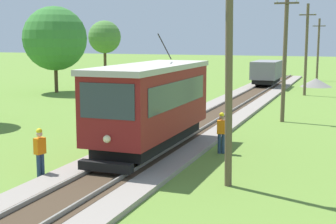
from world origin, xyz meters
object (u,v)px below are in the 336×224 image
Objects in this scene: utility_pole_near_tram at (229,70)px; utility_pole_mid at (285,53)px; tree_right_far at (105,37)px; freight_car at (267,72)px; red_tram at (151,103)px; utility_pole_distant at (318,49)px; tree_right_near at (55,39)px; track_worker at (40,150)px; gravel_pile at (316,82)px; utility_pole_far at (306,49)px; second_worker at (221,131)px.

utility_pole_near_tram is 13.87m from utility_pole_mid.
freight_car is at bearing -0.16° from tree_right_far.
red_tram is at bearing -111.67° from utility_pole_mid.
utility_pole_distant is 0.92× the size of tree_right_near.
track_worker is at bearing -65.84° from tree_right_far.
red_tram is 32.84m from gravel_pile.
gravel_pile is at bearing 32.26° from tree_right_near.
red_tram is at bearing 140.13° from utility_pole_near_tram.
utility_pole_near_tram is 4.26× the size of track_worker.
utility_pole_far is 1.01× the size of tree_right_near.
utility_pole_mid reaches higher than gravel_pile.
freight_car is 2.91× the size of second_worker.
tree_right_far is at bearing -173.39° from gravel_pile.
tree_right_near is (-19.78, 17.69, 3.84)m from second_worker.
utility_pole_mid reaches higher than tree_right_far.
tree_right_far is (-21.98, -9.87, 1.33)m from utility_pole_distant.
track_worker is at bearing -116.82° from red_tram.
utility_pole_far is (0.00, 27.92, 0.06)m from utility_pole_near_tram.
utility_pole_mid is at bearing 90.00° from utility_pole_near_tram.
utility_pole_mid is at bearing -41.54° from tree_right_far.
utility_pole_far reaches higher than gravel_pile.
tree_right_far reaches higher than track_worker.
tree_right_near is (-21.16, -20.88, 1.21)m from utility_pole_distant.
utility_pole_near_tram is 1.13× the size of tree_right_far.
tree_right_near is at bearing -85.74° from tree_right_far.
utility_pole_mid is 1.02× the size of tree_right_near.
utility_pole_distant is at bearing 167.06° from second_worker.
freight_car is 20.51m from tree_right_near.
tree_right_near is (-21.16, 8.46, 0.81)m from utility_pole_mid.
utility_pole_mid is (0.00, 13.87, 0.11)m from utility_pole_near_tram.
track_worker is (-6.49, -15.06, -3.02)m from utility_pole_mid.
gravel_pile is 31.35m from second_worker.
tree_right_far is at bearing 123.40° from utility_pole_near_tram.
utility_pole_near_tram is at bearing -90.00° from utility_pole_far.
second_worker is (-1.38, 4.64, -2.92)m from utility_pole_near_tram.
red_tram is at bearing -47.95° from tree_right_near.
utility_pole_distant reaches higher than gravel_pile.
tree_right_near reaches higher than red_tram.
utility_pole_mid is at bearing -77.96° from freight_car.
freight_car is 18.16m from tree_right_far.
red_tram reaches higher than second_worker.
track_worker reaches higher than gravel_pile.
freight_car is at bearing 102.34° from track_worker.
utility_pole_distant is 38.69m from second_worker.
utility_pole_near_tram is at bearing 5.71° from second_worker.
track_worker is (-6.89, -37.13, 0.56)m from gravel_pile.
track_worker is at bearing -113.31° from utility_pole_mid.
freight_car is at bearing 127.64° from utility_pole_far.
utility_pole_distant is 29.75m from tree_right_near.
tree_right_far is (-21.98, 19.47, 0.93)m from utility_pole_mid.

